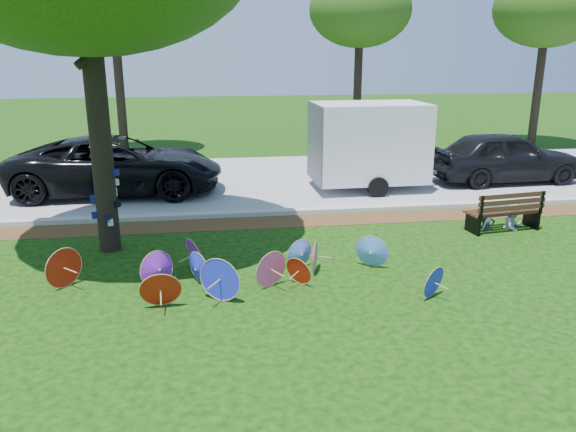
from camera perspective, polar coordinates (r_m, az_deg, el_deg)
name	(u,v)px	position (r m, az deg, el deg)	size (l,w,h in m)	color
ground	(276,300)	(9.75, -1.22, -8.52)	(90.00, 90.00, 0.00)	black
mulch_strip	(254,223)	(13.94, -3.52, -0.72)	(90.00, 1.00, 0.01)	#472D16
curb	(251,213)	(14.59, -3.76, 0.29)	(90.00, 0.30, 0.12)	#B7B5AD
street	(241,180)	(18.61, -4.81, 3.65)	(90.00, 8.00, 0.01)	gray
parasol_pile	(233,267)	(10.26, -5.60, -5.20)	(7.01, 2.50, 0.79)	#4F82EE
black_van	(117,165)	(17.41, -16.97, 4.95)	(2.83, 6.13, 1.70)	black
dark_pickup	(505,157)	(19.46, 21.16, 5.62)	(1.94, 4.83, 1.65)	black
cargo_trailer	(369,142)	(17.29, 8.22, 7.46)	(3.31, 2.10, 2.92)	silver
park_bench	(502,210)	(14.25, 20.95, 0.54)	(1.82, 0.69, 0.95)	black
person_left	(488,207)	(14.10, 19.64, 0.85)	(0.40, 0.26, 1.11)	#3D4453
person_right	(516,204)	(14.43, 22.12, 1.13)	(0.58, 0.45, 1.20)	silver
bg_trees	(346,9)	(24.68, 5.91, 20.23)	(22.08, 6.22, 7.40)	black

